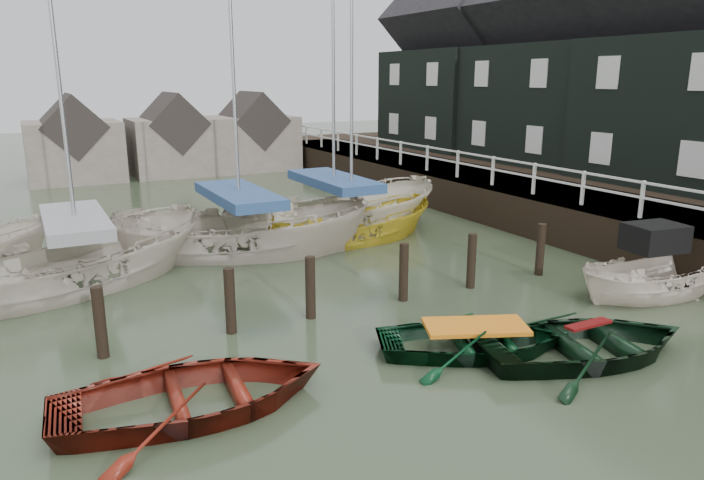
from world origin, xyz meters
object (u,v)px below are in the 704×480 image
sailboat_b (241,251)px  rowboat_green (474,352)px  rowboat_dkgreen (585,358)px  sailboat_a (82,282)px  sailboat_c (352,240)px  motorboat (655,292)px  rowboat_red (196,411)px  sailboat_d (334,231)px

sailboat_b → rowboat_green: bearing=-146.9°
rowboat_green → rowboat_dkgreen: 2.07m
rowboat_dkgreen → sailboat_a: (-7.99, 9.12, 0.06)m
sailboat_c → sailboat_a: bearing=92.3°
motorboat → sailboat_a: sailboat_a is taller
rowboat_red → sailboat_b: bearing=-18.3°
rowboat_green → rowboat_dkgreen: (1.69, -1.19, 0.00)m
rowboat_dkgreen → sailboat_d: bearing=12.3°
rowboat_dkgreen → sailboat_b: (-3.42, 10.14, 0.06)m
motorboat → sailboat_d: size_ratio=0.38×
motorboat → sailboat_b: bearing=50.4°
sailboat_b → sailboat_d: 3.69m
rowboat_red → sailboat_c: (7.22, 8.39, 0.01)m
sailboat_c → sailboat_d: bearing=-0.2°
rowboat_red → sailboat_d: size_ratio=0.36×
sailboat_b → sailboat_d: (3.58, 0.89, -0.00)m
sailboat_b → sailboat_a: bearing=124.6°
sailboat_a → sailboat_c: (8.20, 0.75, -0.04)m
motorboat → sailboat_d: (-4.09, 9.31, -0.04)m
sailboat_b → sailboat_c: (3.64, -0.26, -0.05)m
rowboat_red → motorboat: size_ratio=0.96×
rowboat_green → sailboat_b: 9.11m
motorboat → rowboat_red: bearing=99.2°
rowboat_green → sailboat_b: (-1.74, 8.94, 0.06)m
sailboat_c → sailboat_b: bearing=82.9°
rowboat_green → sailboat_c: size_ratio=0.35×
sailboat_c → rowboat_red: bearing=136.4°
rowboat_red → rowboat_green: 5.33m
rowboat_dkgreen → motorboat: bearing=-54.9°
motorboat → sailboat_a: 14.30m
sailboat_a → sailboat_d: bearing=-100.5°
sailboat_a → rowboat_green: bearing=-165.1°
rowboat_red → rowboat_green: bearing=-88.9°
sailboat_a → sailboat_d: size_ratio=0.92×
rowboat_red → sailboat_c: bearing=-36.6°
rowboat_green → motorboat: bearing=-61.5°
rowboat_red → sailboat_d: (7.17, 9.54, 0.06)m
sailboat_a → rowboat_dkgreen: bearing=-162.4°
rowboat_green → rowboat_dkgreen: bearing=-101.9°
motorboat → sailboat_a: size_ratio=0.41×
rowboat_red → rowboat_green: size_ratio=1.15×
rowboat_dkgreen → sailboat_d: sailboat_d is taller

